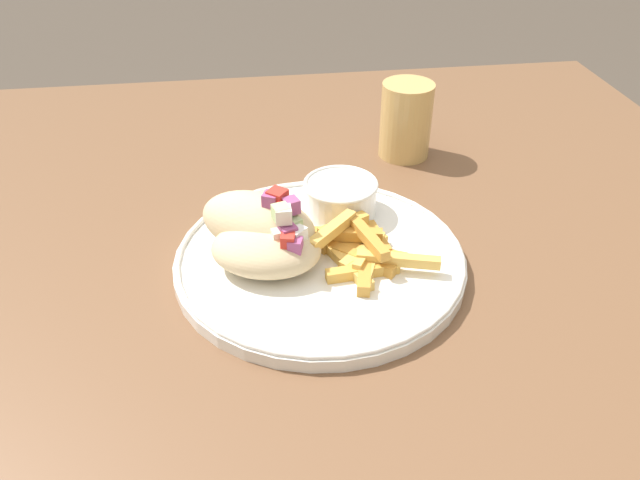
{
  "coord_description": "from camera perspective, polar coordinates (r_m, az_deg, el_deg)",
  "views": [
    {
      "loc": [
        -0.06,
        -0.5,
        1.13
      ],
      "look_at": [
        0.01,
        0.02,
        0.76
      ],
      "focal_mm": 35.0,
      "sensor_mm": 36.0,
      "label": 1
    }
  ],
  "objects": [
    {
      "name": "table",
      "position": [
        0.7,
        -0.8,
        -8.49
      ],
      "size": [
        1.17,
        1.17,
        0.72
      ],
      "color": "brown",
      "rests_on": "ground_plane"
    },
    {
      "name": "plate",
      "position": [
        0.66,
        0.0,
        -1.72
      ],
      "size": [
        0.31,
        0.31,
        0.02
      ],
      "color": "white",
      "rests_on": "table"
    },
    {
      "name": "pita_sandwich_near",
      "position": [
        0.63,
        -4.84,
        -0.8
      ],
      "size": [
        0.13,
        0.11,
        0.05
      ],
      "rotation": [
        0.0,
        0.0,
        -0.26
      ],
      "color": "beige",
      "rests_on": "plate"
    },
    {
      "name": "pita_sandwich_far",
      "position": [
        0.66,
        -5.61,
        1.59
      ],
      "size": [
        0.15,
        0.13,
        0.08
      ],
      "rotation": [
        0.0,
        0.0,
        -0.59
      ],
      "color": "beige",
      "rests_on": "plate"
    },
    {
      "name": "fries_pile",
      "position": [
        0.65,
        3.71,
        -0.73
      ],
      "size": [
        0.13,
        0.12,
        0.04
      ],
      "color": "gold",
      "rests_on": "plate"
    },
    {
      "name": "sauce_ramekin",
      "position": [
        0.72,
        1.88,
        4.06
      ],
      "size": [
        0.09,
        0.09,
        0.04
      ],
      "color": "white",
      "rests_on": "plate"
    },
    {
      "name": "water_glass",
      "position": [
        0.87,
        7.83,
        10.51
      ],
      "size": [
        0.07,
        0.07,
        0.1
      ],
      "color": "tan",
      "rests_on": "table"
    }
  ]
}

